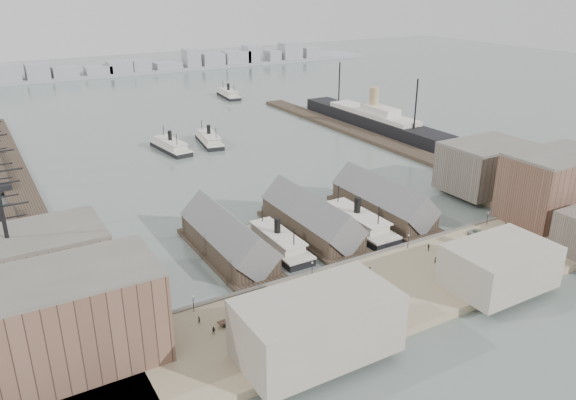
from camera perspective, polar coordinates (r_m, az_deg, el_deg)
ground at (r=149.01m, az=5.87°, el=-5.83°), size 900.00×900.00×0.00m
quay at (r=135.04m, az=10.91°, el=-8.76°), size 180.00×30.00×2.00m
seawall at (r=144.82m, az=7.09°, el=-6.23°), size 180.00×1.20×2.30m
west_wharf at (r=216.96m, az=-25.70°, el=1.26°), size 10.00×220.00×1.60m
east_wharf at (r=260.24m, az=8.23°, el=6.36°), size 10.00×180.00×1.60m
ferry_shed_west at (r=148.29m, az=-6.14°, el=-3.98°), size 14.00×42.00×12.60m
ferry_shed_center at (r=159.52m, az=2.38°, el=-1.96°), size 14.00×42.00×12.60m
ferry_shed_east at (r=173.94m, az=9.62°, el=-0.20°), size 14.00×42.00×12.60m
warehouse_west_front at (r=110.42m, az=-21.23°, el=-11.37°), size 32.00×18.00×18.00m
warehouse_west_back at (r=137.68m, az=-23.38°, el=-5.87°), size 26.00×20.00×14.00m
warehouse_east_front at (r=182.25m, az=25.41°, el=1.27°), size 30.00×18.00×19.00m
warehouse_east_back at (r=199.57m, az=19.42°, el=3.20°), size 28.00×20.00×15.00m
street_bldg_center at (r=138.30m, az=20.69°, el=-6.26°), size 24.00×16.00×10.00m
street_bldg_west at (r=107.49m, az=2.97°, el=-12.61°), size 30.00×16.00×12.00m
lamp_post_far_w at (r=122.55m, az=-9.61°, el=-10.04°), size 0.44×0.44×3.92m
lamp_post_near_w at (r=134.12m, az=2.47°, el=-6.75°), size 0.44×0.44×3.92m
lamp_post_near_e at (r=150.86m, az=12.13°, el=-3.87°), size 0.44×0.44×3.92m
lamp_post_far_e at (r=171.25m, az=19.64°, el=-1.54°), size 0.44×0.44×3.92m
far_shore at (r=451.36m, az=-20.62°, el=12.09°), size 500.00×40.00×15.72m
ferry_docked_west at (r=151.75m, az=-1.08°, el=-4.23°), size 8.03×26.75×9.55m
ferry_docked_east at (r=164.20m, az=6.98°, el=-2.21°), size 8.92×29.72×10.62m
ferry_open_near at (r=243.67m, az=-11.83°, el=5.40°), size 10.81×26.64×9.25m
ferry_open_mid at (r=251.40m, az=-8.01°, el=6.13°), size 11.42×26.07×9.00m
ferry_open_far at (r=351.48m, az=-6.06°, el=10.65°), size 10.03×26.06×9.09m
sailing_ship_near at (r=161.45m, az=-26.59°, el=-4.75°), size 9.78×67.40×40.22m
ocean_steamer at (r=279.23m, az=8.64°, el=8.11°), size 13.49×98.60×19.72m
tram at (r=155.28m, az=19.62°, el=-4.20°), size 4.40×11.66×4.05m
horse_cart_left at (r=118.63m, az=-5.60°, el=-12.06°), size 4.74×1.70×1.67m
horse_cart_center at (r=128.08m, az=7.28°, el=-9.38°), size 4.97×2.86×1.63m
horse_cart_right at (r=149.85m, az=19.65°, el=-5.70°), size 4.84×2.77×1.62m
pedestrian_0 at (r=119.54m, az=-9.01°, el=-11.95°), size 0.77×0.73×1.69m
pedestrian_1 at (r=115.93m, az=-7.54°, el=-13.02°), size 1.02×0.91×1.74m
pedestrian_2 at (r=128.14m, az=0.33°, el=-9.13°), size 1.33×1.22×1.79m
pedestrian_3 at (r=119.92m, az=4.89°, el=-11.61°), size 1.07×0.88×1.70m
pedestrian_4 at (r=137.93m, az=8.31°, el=-7.02°), size 0.94×0.90×1.62m
pedestrian_5 at (r=145.50m, az=14.72°, el=-5.92°), size 0.76×0.65×1.76m
pedestrian_6 at (r=151.49m, az=14.07°, el=-4.69°), size 1.09×1.12×1.81m
pedestrian_7 at (r=153.13m, az=20.44°, el=-5.22°), size 1.13×0.81×1.57m
pedestrian_8 at (r=171.28m, az=21.24°, el=-2.42°), size 0.61×1.12×1.80m
pedestrian_9 at (r=165.39m, az=23.98°, el=-3.72°), size 0.89×0.62×1.71m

